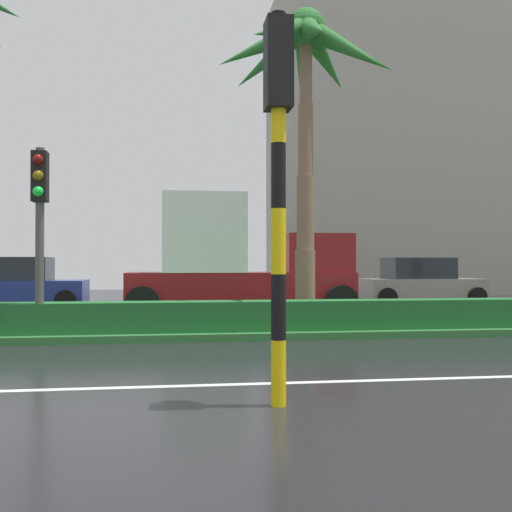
{
  "coord_description": "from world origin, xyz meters",
  "views": [
    {
      "loc": [
        5.36,
        -5.38,
        1.51
      ],
      "look_at": [
        7.6,
        10.36,
        1.71
      ],
      "focal_mm": 41.76,
      "sensor_mm": 36.0,
      "label": 1
    }
  ],
  "objects_px": {
    "car_in_traffic_leading": "(17,284)",
    "box_truck_following": "(237,262)",
    "traffic_signal_median_right": "(40,206)",
    "car_in_traffic_second": "(421,282)",
    "palm_tree_centre": "(306,66)",
    "traffic_signal_foreground": "(278,136)"
  },
  "relations": [
    {
      "from": "car_in_traffic_second",
      "to": "palm_tree_centre",
      "type": "bearing_deg",
      "value": -129.28
    },
    {
      "from": "traffic_signal_foreground",
      "to": "traffic_signal_median_right",
      "type": "bearing_deg",
      "value": -56.75
    },
    {
      "from": "palm_tree_centre",
      "to": "traffic_signal_median_right",
      "type": "bearing_deg",
      "value": -163.89
    },
    {
      "from": "car_in_traffic_leading",
      "to": "box_truck_following",
      "type": "relative_size",
      "value": 0.67
    },
    {
      "from": "car_in_traffic_second",
      "to": "car_in_traffic_leading",
      "type": "bearing_deg",
      "value": -179.02
    },
    {
      "from": "traffic_signal_median_right",
      "to": "car_in_traffic_leading",
      "type": "height_order",
      "value": "traffic_signal_median_right"
    },
    {
      "from": "traffic_signal_foreground",
      "to": "palm_tree_centre",
      "type": "bearing_deg",
      "value": -105.21
    },
    {
      "from": "palm_tree_centre",
      "to": "car_in_traffic_leading",
      "type": "bearing_deg",
      "value": 139.0
    },
    {
      "from": "box_truck_following",
      "to": "car_in_traffic_second",
      "type": "distance_m",
      "value": 7.93
    },
    {
      "from": "traffic_signal_foreground",
      "to": "car_in_traffic_leading",
      "type": "distance_m",
      "value": 15.51
    },
    {
      "from": "traffic_signal_foreground",
      "to": "car_in_traffic_leading",
      "type": "bearing_deg",
      "value": -66.5
    },
    {
      "from": "palm_tree_centre",
      "to": "traffic_signal_median_right",
      "type": "height_order",
      "value": "palm_tree_centre"
    },
    {
      "from": "traffic_signal_median_right",
      "to": "car_in_traffic_second",
      "type": "height_order",
      "value": "traffic_signal_median_right"
    },
    {
      "from": "car_in_traffic_leading",
      "to": "car_in_traffic_second",
      "type": "height_order",
      "value": "same"
    },
    {
      "from": "palm_tree_centre",
      "to": "box_truck_following",
      "type": "xyz_separation_m",
      "value": [
        -1.18,
        3.79,
        -4.51
      ]
    },
    {
      "from": "traffic_signal_median_right",
      "to": "box_truck_following",
      "type": "bearing_deg",
      "value": 51.06
    },
    {
      "from": "palm_tree_centre",
      "to": "car_in_traffic_second",
      "type": "xyz_separation_m",
      "value": [
        5.92,
        7.24,
        -5.23
      ]
    },
    {
      "from": "palm_tree_centre",
      "to": "box_truck_following",
      "type": "distance_m",
      "value": 6.01
    },
    {
      "from": "traffic_signal_median_right",
      "to": "box_truck_following",
      "type": "relative_size",
      "value": 0.56
    },
    {
      "from": "traffic_signal_median_right",
      "to": "traffic_signal_foreground",
      "type": "distance_m",
      "value": 6.58
    },
    {
      "from": "traffic_signal_foreground",
      "to": "box_truck_following",
      "type": "distance_m",
      "value": 10.99
    },
    {
      "from": "palm_tree_centre",
      "to": "traffic_signal_median_right",
      "type": "relative_size",
      "value": 2.04
    }
  ]
}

